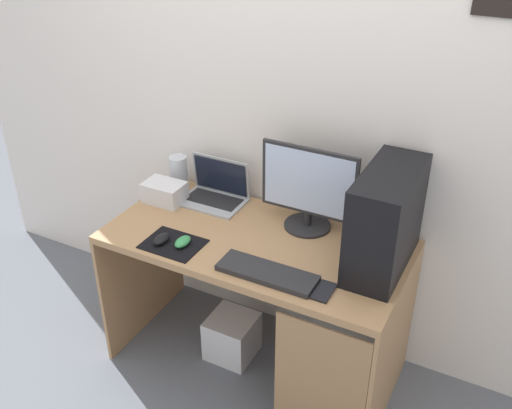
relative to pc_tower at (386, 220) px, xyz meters
name	(u,v)px	position (x,y,z in m)	size (l,w,h in m)	color
ground_plane	(256,361)	(-0.55, -0.08, -0.97)	(8.00, 8.00, 0.00)	slate
wall_back	(295,97)	(-0.55, 0.30, 0.33)	(4.00, 0.05, 2.60)	silver
desk	(258,269)	(-0.54, -0.09, -0.37)	(1.37, 0.67, 0.75)	#A37A51
pc_tower	(386,220)	(0.00, 0.00, 0.00)	(0.21, 0.48, 0.43)	black
monitor	(309,190)	(-0.39, 0.12, -0.02)	(0.45, 0.22, 0.40)	#232326
laptop	(215,193)	(-0.90, 0.14, -0.17)	(0.31, 0.21, 0.21)	#9EA3A8
speaker	(179,172)	(-1.14, 0.18, -0.13)	(0.09, 0.09, 0.17)	#B7BCC6
projector	(164,192)	(-1.12, 0.02, -0.17)	(0.20, 0.14, 0.10)	silver
keyboard	(267,273)	(-0.39, -0.29, -0.21)	(0.42, 0.14, 0.02)	#232326
mousepad	(173,244)	(-0.86, -0.28, -0.21)	(0.26, 0.20, 0.01)	black
mouse_left	(183,242)	(-0.82, -0.27, -0.20)	(0.06, 0.10, 0.03)	#338C4C
mouse_right	(162,239)	(-0.91, -0.30, -0.20)	(0.06, 0.10, 0.03)	black
cell_phone	(324,291)	(-0.14, -0.29, -0.21)	(0.07, 0.13, 0.01)	black
subwoofer	(232,336)	(-0.69, -0.08, -0.85)	(0.23, 0.23, 0.23)	silver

